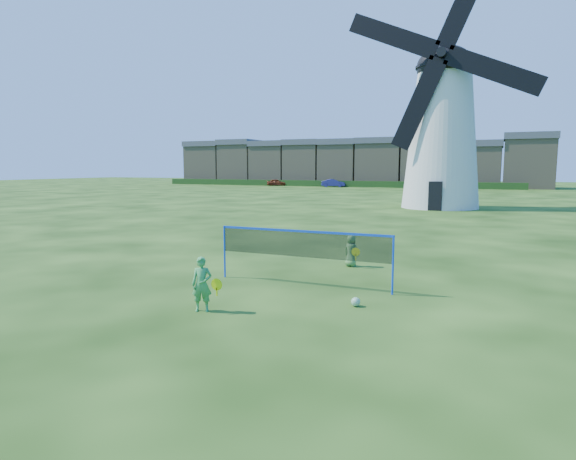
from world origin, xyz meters
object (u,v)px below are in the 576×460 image
(player_girl, at_px, (202,284))
(car_left, at_px, (277,182))
(badminton_net, at_px, (303,245))
(player_boy, at_px, (351,251))
(windmill, at_px, (442,128))
(play_ball, at_px, (356,302))
(car_right, at_px, (333,183))

(player_girl, xyz_separation_m, car_left, (-30.21, 68.49, -0.05))
(badminton_net, bearing_deg, player_boy, 80.82)
(windmill, xyz_separation_m, play_ball, (1.59, -29.91, -6.21))
(player_girl, relative_size, play_ball, 5.71)
(player_boy, relative_size, car_left, 0.31)
(windmill, distance_m, player_girl, 32.23)
(play_ball, bearing_deg, car_left, 116.53)
(badminton_net, bearing_deg, play_ball, -36.28)
(player_boy, distance_m, car_left, 69.91)
(player_boy, xyz_separation_m, play_ball, (1.44, -4.48, -0.41))
(player_girl, xyz_separation_m, play_ball, (3.10, 1.78, -0.52))
(windmill, bearing_deg, player_girl, -92.73)
(badminton_net, bearing_deg, car_left, 115.66)
(play_ball, bearing_deg, badminton_net, 143.72)
(player_boy, xyz_separation_m, car_right, (-21.16, 61.31, 0.11))
(car_left, bearing_deg, player_girl, -177.43)
(player_girl, height_order, car_right, car_right)
(badminton_net, xyz_separation_m, player_girl, (-1.16, -3.20, -0.51))
(player_girl, bearing_deg, play_ball, 7.23)
(windmill, height_order, player_girl, windmill)
(windmill, distance_m, badminton_net, 28.96)
(badminton_net, height_order, play_ball, badminton_net)
(badminton_net, height_order, car_right, badminton_net)
(play_ball, bearing_deg, car_right, 108.96)
(windmill, xyz_separation_m, car_left, (-31.72, 36.80, -5.74))
(player_girl, distance_m, car_left, 74.85)
(car_right, bearing_deg, play_ball, -176.00)
(badminton_net, distance_m, car_right, 67.61)
(badminton_net, xyz_separation_m, player_boy, (0.49, 3.06, -0.61))
(car_right, bearing_deg, player_girl, -178.85)
(car_left, xyz_separation_m, car_right, (10.70, -0.91, 0.06))
(badminton_net, xyz_separation_m, car_left, (-31.37, 65.29, -0.56))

